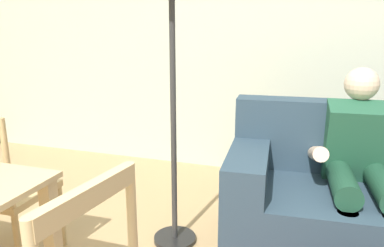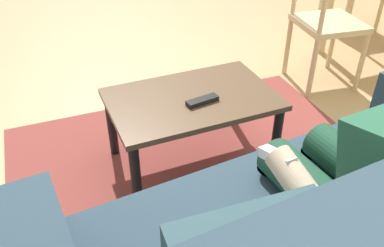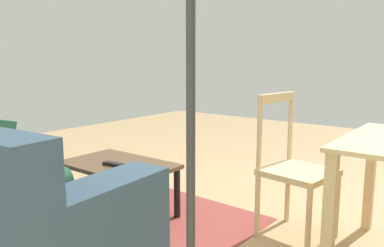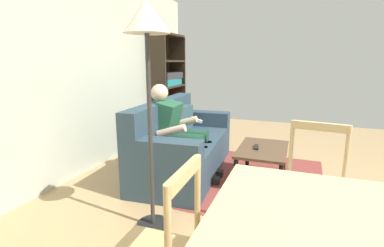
% 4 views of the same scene
% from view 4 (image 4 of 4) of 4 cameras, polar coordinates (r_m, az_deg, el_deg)
% --- Properties ---
extents(ground_plane, '(9.14, 9.14, 0.00)m').
position_cam_4_polar(ground_plane, '(2.72, 23.94, -20.00)').
color(ground_plane, tan).
extents(wall_back, '(7.14, 0.12, 2.64)m').
position_cam_4_polar(wall_back, '(3.47, -28.04, 9.45)').
color(wall_back, beige).
rests_on(wall_back, ground_plane).
extents(couch, '(1.98, 0.98, 0.92)m').
position_cam_4_polar(couch, '(3.69, -2.09, -4.45)').
color(couch, '#2D4251').
rests_on(couch, ground_plane).
extents(person_lounging, '(0.61, 0.89, 1.15)m').
position_cam_4_polar(person_lounging, '(3.45, -2.97, -1.21)').
color(person_lounging, '#23563D').
rests_on(person_lounging, ground_plane).
extents(coffee_table, '(0.86, 0.55, 0.42)m').
position_cam_4_polar(coffee_table, '(3.45, 14.08, -5.78)').
color(coffee_table, brown).
rests_on(coffee_table, ground_plane).
extents(tv_remote, '(0.18, 0.07, 0.02)m').
position_cam_4_polar(tv_remote, '(3.41, 12.86, -4.65)').
color(tv_remote, black).
rests_on(tv_remote, coffee_table).
extents(bookshelf, '(0.93, 0.36, 1.91)m').
position_cam_4_polar(bookshelf, '(5.45, -5.04, 5.80)').
color(bookshelf, '#2D2319').
rests_on(bookshelf, ground_plane).
extents(dining_chair_facing_couch, '(0.47, 0.47, 0.98)m').
position_cam_4_polar(dining_chair_facing_couch, '(2.26, 23.11, -13.23)').
color(dining_chair_facing_couch, '#D1B27F').
rests_on(dining_chair_facing_couch, ground_plane).
extents(area_rug, '(2.04, 1.46, 0.01)m').
position_cam_4_polar(area_rug, '(3.57, 13.78, -11.19)').
color(area_rug, brown).
rests_on(area_rug, ground_plane).
extents(floor_lamp, '(0.36, 0.36, 1.86)m').
position_cam_4_polar(floor_lamp, '(2.26, -9.07, 16.33)').
color(floor_lamp, black).
rests_on(floor_lamp, ground_plane).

